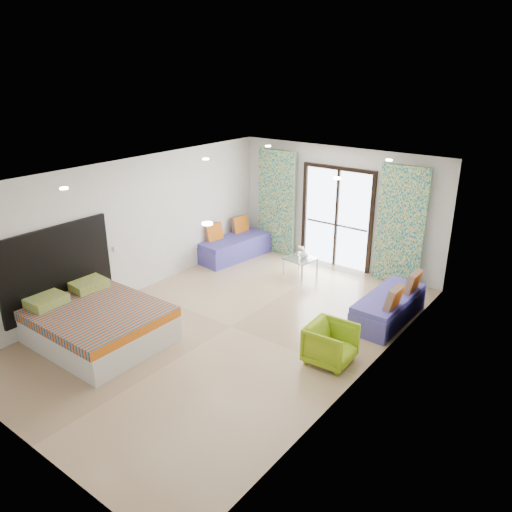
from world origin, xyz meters
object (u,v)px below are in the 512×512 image
Objects in this scene: daybed_left at (234,246)px; daybed_right at (389,307)px; armchair at (331,342)px; bed at (97,323)px; coffee_table at (301,260)px.

daybed_right is (4.23, -0.73, -0.00)m from daybed_left.
daybed_left is 1.05× the size of daybed_right.
daybed_left is at bearing 54.60° from armchair.
daybed_right reaches higher than bed.
daybed_left is 1.83m from coffee_table.
coffee_table is 3.46m from armchair.
daybed_right reaches higher than coffee_table.
bed is 3.08× the size of armchair.
daybed_left is (-0.64, 4.34, -0.03)m from bed.
bed is at bearing -134.06° from daybed_right.
coffee_table is 0.98× the size of armchair.
bed is at bearing -105.14° from coffee_table.
bed is 1.15× the size of daybed_left.
daybed_right is 2.61× the size of coffee_table.
armchair is at bearing -49.78° from coffee_table.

